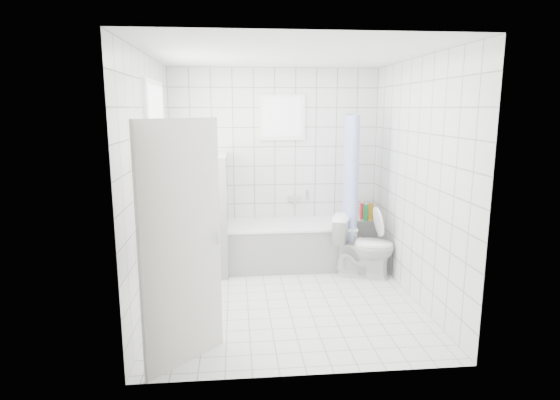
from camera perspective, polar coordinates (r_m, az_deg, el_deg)
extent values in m
plane|color=white|center=(5.27, 0.81, -12.00)|extent=(3.00, 3.00, 0.00)
plane|color=white|center=(4.88, 0.89, 17.34)|extent=(3.00, 3.00, 0.00)
cube|color=white|center=(6.39, -0.63, 4.19)|extent=(2.80, 0.02, 2.60)
cube|color=white|center=(3.45, 3.58, -1.82)|extent=(2.80, 0.02, 2.60)
cube|color=white|center=(4.96, -15.46, 1.77)|extent=(0.02, 3.00, 2.60)
cube|color=white|center=(5.25, 16.23, 2.23)|extent=(0.02, 3.00, 2.60)
cube|color=white|center=(5.21, -14.58, 5.57)|extent=(0.01, 0.90, 1.40)
cube|color=white|center=(6.31, 0.31, 10.02)|extent=(0.50, 0.01, 0.50)
cube|color=white|center=(5.32, -13.71, -2.36)|extent=(0.18, 1.02, 0.08)
cube|color=silver|center=(3.81, -11.88, -5.47)|extent=(0.59, 0.60, 2.00)
cube|color=white|center=(6.25, 1.18, -5.58)|extent=(1.62, 0.75, 0.55)
cube|color=white|center=(6.17, 1.19, -3.00)|extent=(1.64, 0.77, 0.03)
cube|color=white|center=(6.05, -7.12, -1.59)|extent=(0.15, 0.85, 1.50)
cube|color=white|center=(6.70, 10.30, -4.61)|extent=(0.40, 0.24, 0.55)
imported|color=white|center=(5.94, 10.10, -5.58)|extent=(0.85, 0.63, 0.77)
cylinder|color=silver|center=(6.10, 8.52, 10.33)|extent=(0.02, 0.80, 0.02)
cube|color=silver|center=(6.45, 1.74, 0.20)|extent=(0.18, 0.06, 0.06)
imported|color=#D05191|center=(4.93, -14.29, -1.20)|extent=(0.15, 0.15, 0.30)
imported|color=silver|center=(5.29, -13.67, -1.15)|extent=(0.16, 0.16, 0.15)
imported|color=#D66BCD|center=(5.54, -13.30, -0.30)|extent=(0.11, 0.11, 0.20)
cylinder|color=orange|center=(6.55, 11.00, -1.41)|extent=(0.06, 0.06, 0.25)
cylinder|color=red|center=(6.60, 10.02, -1.36)|extent=(0.06, 0.06, 0.23)
cylinder|color=green|center=(6.53, 10.39, -1.51)|extent=(0.06, 0.06, 0.23)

